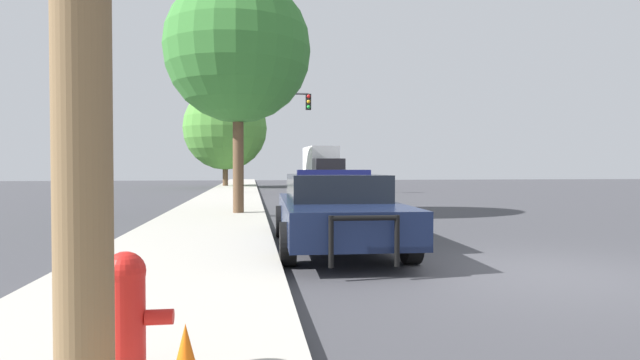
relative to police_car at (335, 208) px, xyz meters
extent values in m
plane|color=#3D3D42|center=(2.47, -2.72, -0.73)|extent=(110.00, 110.00, 0.00)
cube|color=#ADA89E|center=(-2.63, -2.72, -0.67)|extent=(3.00, 110.00, 0.13)
cube|color=#141E3D|center=(0.00, -0.06, -0.12)|extent=(2.11, 5.28, 0.56)
cube|color=black|center=(0.01, 0.20, 0.39)|extent=(1.76, 2.76, 0.47)
cylinder|color=black|center=(0.90, -1.71, -0.40)|extent=(0.26, 0.68, 0.67)
cylinder|color=black|center=(-1.01, -1.65, -0.40)|extent=(0.26, 0.68, 0.67)
cylinder|color=black|center=(1.00, 1.52, -0.40)|extent=(0.26, 0.68, 0.67)
cylinder|color=black|center=(-0.90, 1.58, -0.40)|extent=(0.26, 0.68, 0.67)
cylinder|color=black|center=(0.35, -2.80, -0.21)|extent=(0.07, 0.07, 0.68)
cylinder|color=black|center=(-0.53, -2.78, -0.21)|extent=(0.07, 0.07, 0.68)
cylinder|color=black|center=(-0.09, -2.79, 0.10)|extent=(0.93, 0.10, 0.07)
cube|color=navy|center=(0.01, 0.20, 0.67)|extent=(1.41, 0.24, 0.09)
cube|color=navy|center=(0.98, -0.10, -0.09)|extent=(0.13, 3.75, 0.16)
cylinder|color=red|center=(-2.35, -5.86, -0.27)|extent=(0.25, 0.25, 0.66)
sphere|color=red|center=(-2.35, -5.86, 0.09)|extent=(0.26, 0.26, 0.26)
cylinder|color=red|center=(-2.56, -5.86, -0.21)|extent=(0.17, 0.10, 0.10)
cylinder|color=red|center=(-2.14, -5.86, -0.21)|extent=(0.17, 0.10, 0.10)
cylinder|color=#424247|center=(-2.17, 19.12, 2.26)|extent=(0.16, 0.16, 5.72)
cylinder|color=#424247|center=(-0.24, 19.12, 4.97)|extent=(3.87, 0.11, 0.11)
cube|color=black|center=(1.70, 19.12, 4.52)|extent=(0.30, 0.24, 0.90)
sphere|color=red|center=(1.70, 18.99, 4.82)|extent=(0.20, 0.20, 0.20)
sphere|color=orange|center=(1.70, 18.99, 4.52)|extent=(0.20, 0.20, 0.20)
sphere|color=green|center=(1.70, 18.99, 4.22)|extent=(0.20, 0.20, 0.20)
cube|color=silver|center=(4.77, 40.09, -0.11)|extent=(1.90, 4.06, 0.53)
cube|color=black|center=(4.76, 39.89, 0.41)|extent=(1.59, 2.13, 0.51)
cylinder|color=black|center=(3.95, 41.36, -0.38)|extent=(0.26, 0.72, 0.72)
cylinder|color=black|center=(5.67, 41.30, -0.38)|extent=(0.26, 0.72, 0.72)
cylinder|color=black|center=(3.86, 38.87, -0.38)|extent=(0.26, 0.72, 0.72)
cylinder|color=black|center=(5.59, 38.81, -0.38)|extent=(0.26, 0.72, 0.72)
cube|color=maroon|center=(4.30, 23.40, -0.07)|extent=(2.13, 4.63, 0.67)
cube|color=black|center=(4.31, 23.63, 0.45)|extent=(1.72, 2.45, 0.38)
cylinder|color=black|center=(5.09, 21.94, -0.41)|extent=(0.29, 0.67, 0.66)
cylinder|color=black|center=(3.31, 22.07, -0.41)|extent=(0.29, 0.67, 0.66)
cylinder|color=black|center=(5.28, 24.74, -0.41)|extent=(0.29, 0.67, 0.66)
cylinder|color=black|center=(3.51, 24.86, -0.41)|extent=(0.29, 0.67, 0.66)
cube|color=black|center=(4.43, 29.20, 0.61)|extent=(2.36, 2.02, 1.75)
cube|color=white|center=(4.27, 32.62, 1.14)|extent=(2.50, 5.03, 2.80)
cylinder|color=black|center=(5.53, 29.44, -0.26)|extent=(0.32, 0.96, 0.94)
cylinder|color=black|center=(3.31, 29.34, -0.26)|extent=(0.32, 0.96, 0.94)
cylinder|color=black|center=(5.34, 33.60, -0.26)|extent=(0.32, 0.96, 0.94)
cylinder|color=black|center=(3.12, 33.49, -0.26)|extent=(0.32, 0.96, 0.94)
cylinder|color=brown|center=(-3.51, 29.90, 0.73)|extent=(0.41, 0.41, 2.67)
sphere|color=#4C8E38|center=(-3.51, 29.90, 3.82)|extent=(6.39, 6.39, 6.39)
cylinder|color=brown|center=(-1.93, 6.19, 1.26)|extent=(0.33, 0.33, 3.72)
sphere|color=#387A33|center=(-1.93, 6.19, 4.33)|extent=(4.41, 4.41, 4.41)
camera|label=1|loc=(-1.55, -9.14, 0.75)|focal=28.00mm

